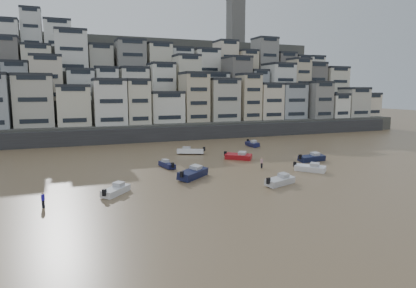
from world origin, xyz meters
name	(u,v)px	position (x,y,z in m)	size (l,w,h in m)	color
ground	(267,245)	(0.00, 0.00, 0.00)	(400.00, 400.00, 0.00)	olive
harbor_wall	(169,134)	(10.00, 65.00, 1.75)	(140.00, 3.00, 3.50)	#38383A
hillside	(151,89)	(14.73, 104.84, 13.01)	(141.04, 66.00, 50.00)	#4C4C47
boat_j	(116,189)	(-9.46, 19.85, 0.68)	(4.95, 1.62, 1.35)	silver
boat_a	(280,180)	(11.69, 16.37, 0.72)	(5.25, 1.72, 1.43)	silver
boat_b	(310,167)	(20.62, 21.77, 0.70)	(5.11, 1.67, 1.39)	white
boat_h	(191,150)	(8.50, 43.97, 0.79)	(5.79, 1.89, 1.58)	white
boat_i	(252,143)	(24.89, 48.50, 0.71)	(5.20, 1.70, 1.42)	#151842
boat_d	(312,157)	(26.24, 28.74, 0.78)	(5.70, 1.87, 1.56)	#12193A
boat_c	(193,172)	(2.15, 24.47, 0.88)	(6.47, 2.12, 1.77)	#13183C
boat_e	(238,156)	(14.71, 35.06, 0.73)	(5.33, 1.75, 1.45)	#AB151C
boat_f	(167,164)	(0.62, 32.99, 0.62)	(4.55, 1.49, 1.24)	#161945
person_blue	(43,200)	(-17.48, 17.40, 0.87)	(0.44, 0.44, 1.74)	#2117AC
person_pink	(262,163)	(14.89, 26.86, 0.87)	(0.44, 0.44, 1.74)	#C08893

